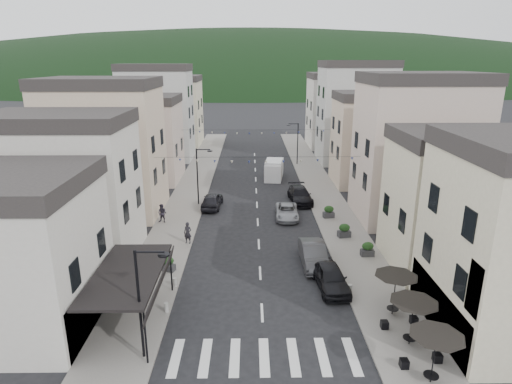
{
  "coord_description": "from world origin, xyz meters",
  "views": [
    {
      "loc": [
        -0.66,
        -16.33,
        14.48
      ],
      "look_at": [
        -0.19,
        19.22,
        3.5
      ],
      "focal_mm": 30.0,
      "sensor_mm": 36.0,
      "label": 1
    }
  ],
  "objects_px": {
    "parked_car_c": "(287,212)",
    "parked_car_d": "(300,195)",
    "parked_car_b": "(313,255)",
    "pedestrian_b": "(162,213)",
    "parked_car_e": "(212,200)",
    "parked_car_a": "(331,277)",
    "delivery_van": "(274,169)",
    "pedestrian_a": "(188,233)"
  },
  "relations": [
    {
      "from": "parked_car_c",
      "to": "parked_car_e",
      "type": "xyz_separation_m",
      "value": [
        -7.41,
        3.09,
        0.14
      ]
    },
    {
      "from": "parked_car_a",
      "to": "parked_car_c",
      "type": "bearing_deg",
      "value": 92.43
    },
    {
      "from": "delivery_van",
      "to": "parked_car_d",
      "type": "bearing_deg",
      "value": -69.19
    },
    {
      "from": "parked_car_a",
      "to": "parked_car_b",
      "type": "xyz_separation_m",
      "value": [
        -0.65,
        3.4,
        0.02
      ]
    },
    {
      "from": "parked_car_d",
      "to": "delivery_van",
      "type": "xyz_separation_m",
      "value": [
        -2.24,
        9.64,
        0.45
      ]
    },
    {
      "from": "parked_car_a",
      "to": "pedestrian_a",
      "type": "bearing_deg",
      "value": 140.23
    },
    {
      "from": "parked_car_c",
      "to": "pedestrian_a",
      "type": "bearing_deg",
      "value": -142.84
    },
    {
      "from": "delivery_van",
      "to": "pedestrian_b",
      "type": "height_order",
      "value": "delivery_van"
    },
    {
      "from": "parked_car_a",
      "to": "parked_car_e",
      "type": "height_order",
      "value": "parked_car_a"
    },
    {
      "from": "parked_car_a",
      "to": "parked_car_d",
      "type": "distance_m",
      "value": 18.02
    },
    {
      "from": "parked_car_b",
      "to": "pedestrian_b",
      "type": "relative_size",
      "value": 2.8
    },
    {
      "from": "parked_car_d",
      "to": "parked_car_e",
      "type": "distance_m",
      "value": 9.36
    },
    {
      "from": "parked_car_c",
      "to": "parked_car_d",
      "type": "height_order",
      "value": "parked_car_d"
    },
    {
      "from": "parked_car_c",
      "to": "pedestrian_a",
      "type": "height_order",
      "value": "pedestrian_a"
    },
    {
      "from": "parked_car_d",
      "to": "parked_car_e",
      "type": "relative_size",
      "value": 1.16
    },
    {
      "from": "pedestrian_a",
      "to": "delivery_van",
      "type": "bearing_deg",
      "value": 82.53
    },
    {
      "from": "parked_car_a",
      "to": "parked_car_d",
      "type": "xyz_separation_m",
      "value": [
        0.0,
        18.02,
        -0.02
      ]
    },
    {
      "from": "delivery_van",
      "to": "pedestrian_b",
      "type": "bearing_deg",
      "value": -117.53
    },
    {
      "from": "delivery_van",
      "to": "parked_car_a",
      "type": "bearing_deg",
      "value": -77.65
    },
    {
      "from": "parked_car_a",
      "to": "pedestrian_b",
      "type": "relative_size",
      "value": 2.64
    },
    {
      "from": "parked_car_d",
      "to": "pedestrian_b",
      "type": "height_order",
      "value": "pedestrian_b"
    },
    {
      "from": "parked_car_b",
      "to": "parked_car_c",
      "type": "bearing_deg",
      "value": 95.72
    },
    {
      "from": "parked_car_a",
      "to": "parked_car_e",
      "type": "distance_m",
      "value": 18.72
    },
    {
      "from": "parked_car_a",
      "to": "parked_car_b",
      "type": "distance_m",
      "value": 3.46
    },
    {
      "from": "parked_car_b",
      "to": "pedestrian_b",
      "type": "height_order",
      "value": "pedestrian_b"
    },
    {
      "from": "parked_car_b",
      "to": "pedestrian_a",
      "type": "distance_m",
      "value": 10.45
    },
    {
      "from": "parked_car_d",
      "to": "pedestrian_b",
      "type": "distance_m",
      "value": 14.75
    },
    {
      "from": "parked_car_b",
      "to": "parked_car_e",
      "type": "xyz_separation_m",
      "value": [
        -8.55,
        12.9,
        -0.03
      ]
    },
    {
      "from": "parked_car_c",
      "to": "pedestrian_b",
      "type": "bearing_deg",
      "value": -171.45
    },
    {
      "from": "parked_car_d",
      "to": "delivery_van",
      "type": "bearing_deg",
      "value": 99.14
    },
    {
      "from": "delivery_van",
      "to": "parked_car_e",
      "type": "bearing_deg",
      "value": -113.76
    },
    {
      "from": "parked_car_c",
      "to": "pedestrian_a",
      "type": "xyz_separation_m",
      "value": [
        -8.61,
        -6.07,
        0.37
      ]
    },
    {
      "from": "parked_car_b",
      "to": "delivery_van",
      "type": "relative_size",
      "value": 0.91
    },
    {
      "from": "parked_car_a",
      "to": "parked_car_b",
      "type": "relative_size",
      "value": 0.94
    },
    {
      "from": "pedestrian_b",
      "to": "parked_car_c",
      "type": "bearing_deg",
      "value": 22.15
    },
    {
      "from": "parked_car_a",
      "to": "parked_car_b",
      "type": "bearing_deg",
      "value": 95.49
    },
    {
      "from": "parked_car_b",
      "to": "parked_car_c",
      "type": "height_order",
      "value": "parked_car_b"
    },
    {
      "from": "parked_car_d",
      "to": "pedestrian_b",
      "type": "relative_size",
      "value": 3.03
    },
    {
      "from": "parked_car_d",
      "to": "parked_car_e",
      "type": "bearing_deg",
      "value": -173.35
    },
    {
      "from": "parked_car_d",
      "to": "delivery_van",
      "type": "distance_m",
      "value": 9.91
    },
    {
      "from": "parked_car_a",
      "to": "parked_car_c",
      "type": "height_order",
      "value": "parked_car_a"
    },
    {
      "from": "parked_car_d",
      "to": "pedestrian_b",
      "type": "bearing_deg",
      "value": -159.31
    }
  ]
}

